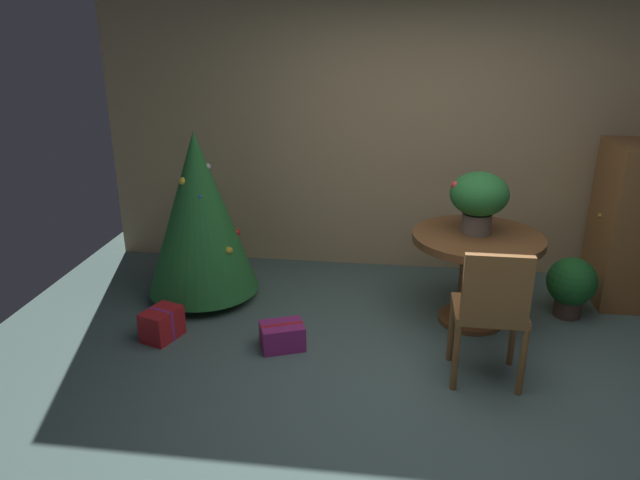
# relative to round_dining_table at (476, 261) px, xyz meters

# --- Properties ---
(ground_plane) EXTENTS (6.60, 6.60, 0.00)m
(ground_plane) POSITION_rel_round_dining_table_xyz_m (-0.43, -1.06, -0.52)
(ground_plane) COLOR #4C6660
(back_wall_panel) EXTENTS (6.00, 0.10, 2.60)m
(back_wall_panel) POSITION_rel_round_dining_table_xyz_m (-0.43, 1.14, 0.78)
(back_wall_panel) COLOR tan
(back_wall_panel) RESTS_ON ground_plane
(round_dining_table) EXTENTS (1.00, 1.00, 0.74)m
(round_dining_table) POSITION_rel_round_dining_table_xyz_m (0.00, 0.00, 0.00)
(round_dining_table) COLOR brown
(round_dining_table) RESTS_ON ground_plane
(flower_vase) EXTENTS (0.44, 0.44, 0.48)m
(flower_vase) POSITION_rel_round_dining_table_xyz_m (-0.02, 0.05, 0.50)
(flower_vase) COLOR #665B51
(flower_vase) RESTS_ON round_dining_table
(wooden_chair_near) EXTENTS (0.46, 0.40, 0.96)m
(wooden_chair_near) POSITION_rel_round_dining_table_xyz_m (0.00, -0.86, 0.03)
(wooden_chair_near) COLOR brown
(wooden_chair_near) RESTS_ON ground_plane
(holiday_tree) EXTENTS (0.94, 0.94, 1.46)m
(holiday_tree) POSITION_rel_round_dining_table_xyz_m (-2.26, 0.14, 0.25)
(holiday_tree) COLOR brown
(holiday_tree) RESTS_ON ground_plane
(gift_box_red) EXTENTS (0.30, 0.34, 0.24)m
(gift_box_red) POSITION_rel_round_dining_table_xyz_m (-2.35, -0.58, -0.41)
(gift_box_red) COLOR red
(gift_box_red) RESTS_ON ground_plane
(gift_box_purple) EXTENTS (0.37, 0.33, 0.19)m
(gift_box_purple) POSITION_rel_round_dining_table_xyz_m (-1.42, -0.60, -0.43)
(gift_box_purple) COLOR #9E287A
(gift_box_purple) RESTS_ON ground_plane
(wooden_cabinet) EXTENTS (0.44, 0.66, 1.36)m
(wooden_cabinet) POSITION_rel_round_dining_table_xyz_m (1.28, 0.60, 0.15)
(wooden_cabinet) COLOR brown
(wooden_cabinet) RESTS_ON ground_plane
(potted_plant) EXTENTS (0.39, 0.39, 0.50)m
(potted_plant) POSITION_rel_round_dining_table_xyz_m (0.80, 0.21, -0.24)
(potted_plant) COLOR #4C382D
(potted_plant) RESTS_ON ground_plane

